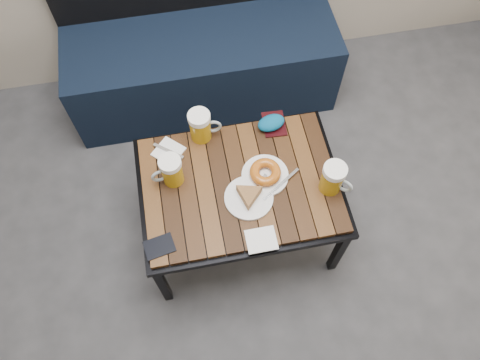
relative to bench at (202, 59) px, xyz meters
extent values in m
cube|color=black|center=(0.00, -0.02, -0.05)|extent=(1.40, 0.50, 0.45)
cube|color=black|center=(-0.35, -1.16, -0.06)|extent=(0.04, 0.03, 0.42)
cube|color=black|center=(0.43, -1.16, -0.06)|extent=(0.03, 0.03, 0.42)
cube|color=black|center=(-0.35, -0.60, -0.06)|extent=(0.04, 0.04, 0.42)
cube|color=black|center=(0.43, -0.60, -0.06)|extent=(0.03, 0.04, 0.42)
cube|color=black|center=(0.04, -0.88, 0.16)|extent=(0.84, 0.62, 0.03)
cube|color=#3B210D|center=(0.04, -0.88, 0.19)|extent=(0.80, 0.58, 0.02)
cylinder|color=#AB7F0D|center=(-0.23, -0.81, 0.26)|extent=(0.10, 0.10, 0.12)
cylinder|color=white|center=(-0.23, -0.81, 0.33)|extent=(0.09, 0.09, 0.03)
torus|color=#8C999E|center=(-0.28, -0.82, 0.26)|extent=(0.07, 0.03, 0.07)
cylinder|color=#AB7F0D|center=(-0.08, -0.62, 0.26)|extent=(0.10, 0.10, 0.12)
cylinder|color=white|center=(-0.08, -0.62, 0.34)|extent=(0.09, 0.09, 0.03)
torus|color=#8C999E|center=(-0.03, -0.63, 0.26)|extent=(0.08, 0.02, 0.08)
cylinder|color=#AB7F0D|center=(0.39, -0.97, 0.26)|extent=(0.13, 0.13, 0.12)
cylinder|color=white|center=(0.39, -0.97, 0.34)|extent=(0.09, 0.09, 0.03)
torus|color=#8C999E|center=(0.43, -1.00, 0.26)|extent=(0.07, 0.06, 0.08)
cylinder|color=white|center=(0.06, -0.96, 0.21)|extent=(0.20, 0.20, 0.01)
cylinder|color=white|center=(0.15, -0.87, 0.21)|extent=(0.19, 0.19, 0.01)
torus|color=#81410B|center=(0.15, -0.87, 0.23)|extent=(0.13, 0.13, 0.04)
cube|color=#A5A8AD|center=(0.20, -0.92, 0.21)|extent=(0.18, 0.12, 0.00)
cube|color=#A5A8AD|center=(0.10, -0.92, 0.21)|extent=(0.11, 0.12, 0.00)
cube|color=white|center=(-0.23, -0.68, 0.20)|extent=(0.16, 0.16, 0.01)
cube|color=#A5A8AD|center=(-0.23, -0.68, 0.21)|extent=(0.12, 0.10, 0.00)
cube|color=white|center=(0.07, -1.14, 0.20)|extent=(0.12, 0.10, 0.01)
cube|color=black|center=(-0.32, -1.09, 0.20)|extent=(0.13, 0.10, 0.01)
cube|color=black|center=(0.24, -0.62, 0.20)|extent=(0.10, 0.14, 0.01)
ellipsoid|color=navy|center=(0.22, -0.63, 0.23)|extent=(0.14, 0.11, 0.05)
camera|label=1|loc=(-0.13, -1.76, 1.90)|focal=35.00mm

